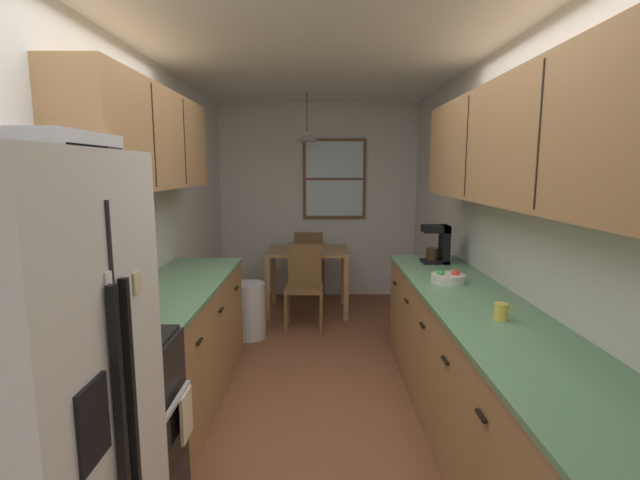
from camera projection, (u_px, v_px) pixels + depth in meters
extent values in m
plane|color=brown|center=(319.00, 380.00, 3.77)|extent=(12.00, 12.00, 0.00)
cube|color=silver|center=(145.00, 225.00, 3.58)|extent=(0.10, 9.00, 2.55)
cube|color=silver|center=(493.00, 225.00, 3.57)|extent=(0.10, 9.00, 2.55)
cube|color=silver|center=(320.00, 201.00, 6.19)|extent=(4.40, 0.10, 2.55)
cube|color=white|center=(319.00, 46.00, 3.37)|extent=(4.40, 9.00, 0.08)
cube|color=white|center=(3.00, 447.00, 1.38)|extent=(0.73, 0.75, 1.76)
cube|color=black|center=(127.00, 463.00, 1.39)|extent=(0.01, 0.01, 1.59)
cube|color=black|center=(126.00, 472.00, 1.35)|extent=(0.02, 0.02, 1.13)
cube|color=black|center=(137.00, 455.00, 1.43)|extent=(0.02, 0.02, 1.13)
cube|color=black|center=(95.00, 423.00, 1.19)|extent=(0.01, 0.15, 0.22)
cube|color=beige|center=(139.00, 282.00, 1.48)|extent=(0.01, 0.05, 0.07)
cube|color=white|center=(111.00, 280.00, 1.28)|extent=(0.01, 0.04, 0.05)
cube|color=black|center=(104.00, 442.00, 2.15)|extent=(0.62, 0.62, 0.90)
cube|color=black|center=(172.00, 448.00, 2.15)|extent=(0.01, 0.43, 0.30)
cube|color=silver|center=(175.00, 406.00, 2.12)|extent=(0.02, 0.49, 0.02)
cube|color=black|center=(96.00, 348.00, 2.08)|extent=(0.59, 0.59, 0.02)
cube|color=black|center=(32.00, 329.00, 2.06)|extent=(0.06, 0.62, 0.20)
cylinder|color=#2D2D2D|center=(47.00, 357.00, 1.94)|extent=(0.15, 0.15, 0.01)
cylinder|color=#2D2D2D|center=(81.00, 334.00, 2.21)|extent=(0.15, 0.15, 0.01)
cylinder|color=#2D2D2D|center=(114.00, 357.00, 1.94)|extent=(0.15, 0.15, 0.01)
cylinder|color=#2D2D2D|center=(139.00, 334.00, 2.21)|extent=(0.15, 0.15, 0.01)
cube|color=silver|center=(54.00, 169.00, 1.95)|extent=(0.38, 0.57, 0.31)
cube|color=black|center=(93.00, 169.00, 1.90)|extent=(0.01, 0.34, 0.20)
cube|color=#2D2D33|center=(120.00, 169.00, 2.14)|extent=(0.01, 0.11, 0.20)
cube|color=#A87A4C|center=(182.00, 345.00, 3.37)|extent=(0.60, 1.84, 0.87)
cube|color=#60936B|center=(179.00, 285.00, 3.30)|extent=(0.63, 1.86, 0.03)
cube|color=black|center=(201.00, 341.00, 2.72)|extent=(0.02, 0.10, 0.01)
cube|color=black|center=(223.00, 310.00, 3.33)|extent=(0.02, 0.10, 0.01)
cube|color=black|center=(238.00, 288.00, 3.94)|extent=(0.02, 0.10, 0.01)
cube|color=#A87A4C|center=(149.00, 139.00, 3.10)|extent=(0.32, 1.94, 0.67)
cube|color=#2D2319|center=(156.00, 136.00, 2.78)|extent=(0.01, 0.01, 0.61)
cube|color=#2D2319|center=(187.00, 142.00, 3.41)|extent=(0.01, 0.01, 0.61)
cube|color=#A87A4C|center=(484.00, 383.00, 2.77)|extent=(0.60, 3.34, 0.87)
cube|color=#60936B|center=(489.00, 311.00, 2.70)|extent=(0.63, 3.36, 0.03)
cube|color=black|center=(483.00, 416.00, 1.90)|extent=(0.02, 0.10, 0.01)
cube|color=black|center=(447.00, 360.00, 2.45)|extent=(0.02, 0.10, 0.01)
cube|color=black|center=(424.00, 325.00, 3.00)|extent=(0.02, 0.10, 0.01)
cube|color=black|center=(408.00, 301.00, 3.55)|extent=(0.02, 0.10, 0.01)
cube|color=black|center=(396.00, 283.00, 4.10)|extent=(0.02, 0.10, 0.01)
cube|color=#A87A4C|center=(528.00, 142.00, 2.50)|extent=(0.32, 3.04, 0.70)
cube|color=#2D2319|center=(541.00, 136.00, 2.00)|extent=(0.01, 0.01, 0.64)
cube|color=#2D2319|center=(468.00, 147.00, 3.00)|extent=(0.01, 0.01, 0.64)
cube|color=#A87F51|center=(309.00, 251.00, 5.47)|extent=(0.94, 0.70, 0.03)
cube|color=#A87F51|center=(269.00, 289.00, 5.21)|extent=(0.06, 0.06, 0.72)
cube|color=#A87F51|center=(348.00, 289.00, 5.21)|extent=(0.06, 0.06, 0.72)
cube|color=#A87F51|center=(275.00, 276.00, 5.85)|extent=(0.06, 0.06, 0.72)
cube|color=#A87F51|center=(345.00, 276.00, 5.85)|extent=(0.06, 0.06, 0.72)
cube|color=brown|center=(306.00, 288.00, 4.89)|extent=(0.41, 0.41, 0.04)
cube|color=brown|center=(306.00, 264.00, 5.04)|extent=(0.37, 0.04, 0.45)
cylinder|color=brown|center=(323.00, 315.00, 4.75)|extent=(0.04, 0.04, 0.43)
cylinder|color=brown|center=(287.00, 315.00, 4.75)|extent=(0.04, 0.04, 0.43)
cylinder|color=brown|center=(323.00, 305.00, 5.11)|extent=(0.04, 0.04, 0.43)
cylinder|color=brown|center=(290.00, 305.00, 5.11)|extent=(0.04, 0.04, 0.43)
cube|color=brown|center=(311.00, 264.00, 6.14)|extent=(0.42, 0.42, 0.04)
cube|color=brown|center=(310.00, 250.00, 5.93)|extent=(0.37, 0.05, 0.45)
cylinder|color=brown|center=(299.00, 278.00, 6.37)|extent=(0.04, 0.04, 0.43)
cylinder|color=brown|center=(326.00, 278.00, 6.34)|extent=(0.04, 0.04, 0.43)
cylinder|color=brown|center=(296.00, 284.00, 6.01)|extent=(0.04, 0.04, 0.43)
cylinder|color=brown|center=(324.00, 285.00, 5.99)|extent=(0.04, 0.04, 0.43)
cylinder|color=black|center=(309.00, 113.00, 5.23)|extent=(0.01, 0.01, 0.43)
cone|color=#B7B2A8|center=(309.00, 137.00, 5.27)|extent=(0.29, 0.29, 0.10)
sphere|color=white|center=(309.00, 135.00, 5.27)|extent=(0.06, 0.06, 0.06)
cube|color=brown|center=(336.00, 179.00, 6.08)|extent=(0.83, 0.04, 1.05)
cube|color=silver|center=(336.00, 179.00, 6.06)|extent=(0.75, 0.01, 0.97)
cube|color=brown|center=(336.00, 179.00, 6.06)|extent=(0.75, 0.02, 0.03)
cylinder|color=silver|center=(250.00, 310.00, 4.69)|extent=(0.34, 0.34, 0.57)
cylinder|color=#D84C19|center=(147.00, 295.00, 2.71)|extent=(0.12, 0.12, 0.15)
cylinder|color=white|center=(146.00, 281.00, 2.69)|extent=(0.12, 0.12, 0.02)
cube|color=beige|center=(188.00, 415.00, 2.29)|extent=(0.02, 0.16, 0.24)
cube|color=black|center=(436.00, 262.00, 3.99)|extent=(0.22, 0.18, 0.02)
cube|color=black|center=(446.00, 244.00, 3.97)|extent=(0.06, 0.18, 0.33)
cube|color=black|center=(437.00, 229.00, 3.95)|extent=(0.22, 0.18, 0.06)
cylinder|color=#331E14|center=(434.00, 254.00, 3.98)|extent=(0.11, 0.11, 0.11)
cylinder|color=#E5CC4C|center=(503.00, 312.00, 2.48)|extent=(0.07, 0.07, 0.09)
torus|color=#E5CC4C|center=(512.00, 311.00, 2.48)|extent=(0.05, 0.01, 0.05)
cylinder|color=silver|center=(449.00, 278.00, 3.31)|extent=(0.24, 0.24, 0.06)
cylinder|color=black|center=(449.00, 276.00, 3.30)|extent=(0.20, 0.20, 0.03)
sphere|color=red|center=(457.00, 274.00, 3.29)|extent=(0.06, 0.06, 0.06)
sphere|color=green|center=(442.00, 274.00, 3.30)|extent=(0.06, 0.06, 0.06)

